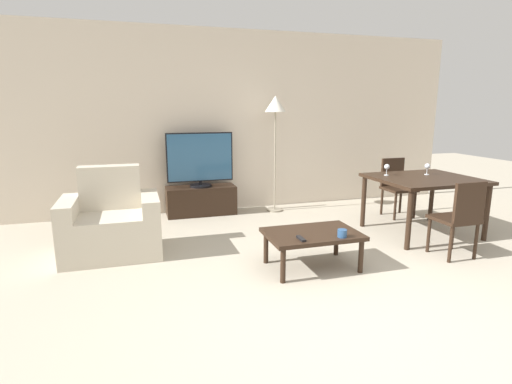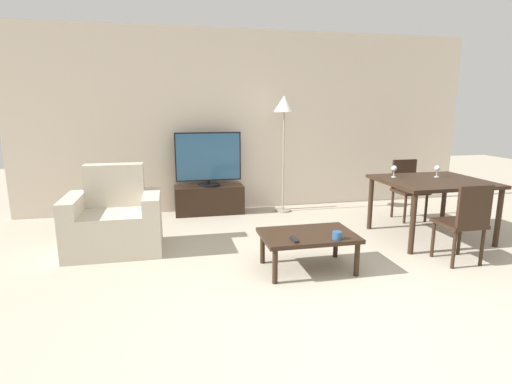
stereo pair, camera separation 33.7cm
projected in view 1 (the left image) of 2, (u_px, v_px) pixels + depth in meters
The scene contains 14 objects.
ground_plane at pixel (375, 325), 2.94m from camera, with size 18.00×18.00×0.00m, color #B2A893.
wall_back at pixel (244, 122), 6.15m from camera, with size 7.06×0.06×2.70m.
armchair at pixel (112, 225), 4.32m from camera, with size 1.01×0.74×0.94m.
tv_stand at pixel (201, 200), 5.94m from camera, with size 1.02×0.38×0.42m.
tv at pixel (200, 160), 5.81m from camera, with size 0.96×0.32×0.79m.
coffee_table at pixel (312, 236), 3.93m from camera, with size 0.91×0.61×0.37m.
dining_table at pixel (424, 183), 4.96m from camera, with size 1.21×1.06×0.72m.
dining_chair_near at pixel (460, 215), 4.16m from camera, with size 0.40×0.40×0.84m.
dining_chair_far at pixel (396, 184), 5.84m from camera, with size 0.40×0.40×0.84m.
floor_lamp at pixel (275, 112), 5.87m from camera, with size 0.31×0.31×1.74m.
remote_primary at pixel (301, 239), 3.70m from camera, with size 0.04×0.15×0.02m.
cup_white_near at pixel (342, 233), 3.77m from camera, with size 0.09×0.09×0.07m.
wine_glass_left at pixel (387, 167), 5.06m from camera, with size 0.07×0.07×0.15m.
wine_glass_center at pixel (427, 167), 5.11m from camera, with size 0.07×0.07×0.15m.
Camera 1 is at (-1.61, -2.30, 1.58)m, focal length 28.00 mm.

